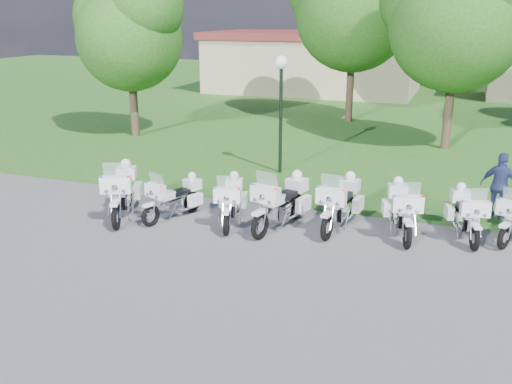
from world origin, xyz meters
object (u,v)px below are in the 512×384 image
(motorcycle_1, at_px, (175,197))
(motorcycle_2, at_px, (231,200))
(bystander_c, at_px, (500,186))
(motorcycle_0, at_px, (122,191))
(lamp_post, at_px, (281,85))
(motorcycle_4, at_px, (341,203))
(motorcycle_3, at_px, (282,201))
(motorcycle_5, at_px, (401,209))
(motorcycle_6, at_px, (466,213))

(motorcycle_1, bearing_deg, motorcycle_2, -153.90)
(motorcycle_1, height_order, bystander_c, bystander_c)
(motorcycle_0, xyz_separation_m, lamp_post, (2.65, 5.74, 2.31))
(motorcycle_0, height_order, lamp_post, lamp_post)
(lamp_post, bearing_deg, bystander_c, -18.94)
(motorcycle_1, distance_m, motorcycle_4, 4.43)
(motorcycle_2, height_order, bystander_c, bystander_c)
(motorcycle_3, relative_size, bystander_c, 1.35)
(motorcycle_3, bearing_deg, bystander_c, -140.11)
(motorcycle_5, height_order, bystander_c, bystander_c)
(motorcycle_2, distance_m, motorcycle_3, 1.37)
(motorcycle_6, xyz_separation_m, bystander_c, (0.81, 1.70, 0.29))
(motorcycle_1, distance_m, bystander_c, 8.74)
(motorcycle_1, xyz_separation_m, motorcycle_3, (2.92, 0.33, 0.11))
(motorcycle_2, distance_m, motorcycle_5, 4.37)
(motorcycle_2, height_order, motorcycle_3, motorcycle_3)
(lamp_post, height_order, bystander_c, lamp_post)
(motorcycle_2, bearing_deg, motorcycle_3, 171.25)
(motorcycle_3, xyz_separation_m, bystander_c, (5.29, 2.65, 0.21))
(motorcycle_0, relative_size, motorcycle_3, 0.99)
(motorcycle_6, distance_m, bystander_c, 1.91)
(motorcycle_5, bearing_deg, lamp_post, -59.54)
(motorcycle_1, distance_m, lamp_post, 6.03)
(motorcycle_1, height_order, motorcycle_3, motorcycle_3)
(motorcycle_1, xyz_separation_m, motorcycle_4, (4.35, 0.82, 0.09))
(motorcycle_1, distance_m, motorcycle_2, 1.57)
(motorcycle_2, bearing_deg, bystander_c, -172.30)
(motorcycle_2, relative_size, motorcycle_5, 0.95)
(motorcycle_0, bearing_deg, bystander_c, 175.89)
(bystander_c, bearing_deg, motorcycle_0, 35.77)
(motorcycle_1, xyz_separation_m, bystander_c, (8.21, 2.98, 0.32))
(motorcycle_5, relative_size, bystander_c, 1.26)
(motorcycle_0, height_order, motorcycle_3, motorcycle_0)
(motorcycle_2, xyz_separation_m, motorcycle_6, (5.83, 1.11, -0.01))
(motorcycle_3, bearing_deg, motorcycle_6, -154.72)
(motorcycle_5, bearing_deg, bystander_c, -154.28)
(motorcycle_6, bearing_deg, lamp_post, -48.48)
(motorcycle_1, bearing_deg, motorcycle_5, -151.42)
(motorcycle_3, bearing_deg, motorcycle_1, 19.68)
(motorcycle_3, height_order, motorcycle_4, motorcycle_3)
(motorcycle_3, xyz_separation_m, motorcycle_4, (1.43, 0.49, -0.02))
(motorcycle_4, xyz_separation_m, bystander_c, (3.86, 2.16, 0.23))
(motorcycle_0, xyz_separation_m, motorcycle_2, (2.98, 0.54, -0.10))
(motorcycle_4, height_order, lamp_post, lamp_post)
(motorcycle_0, bearing_deg, motorcycle_1, 171.07)
(motorcycle_2, bearing_deg, motorcycle_0, -4.95)
(motorcycle_4, distance_m, bystander_c, 4.43)
(lamp_post, xyz_separation_m, bystander_c, (6.97, -2.39, -2.13))
(motorcycle_5, relative_size, motorcycle_6, 1.07)
(motorcycle_1, height_order, motorcycle_5, motorcycle_5)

